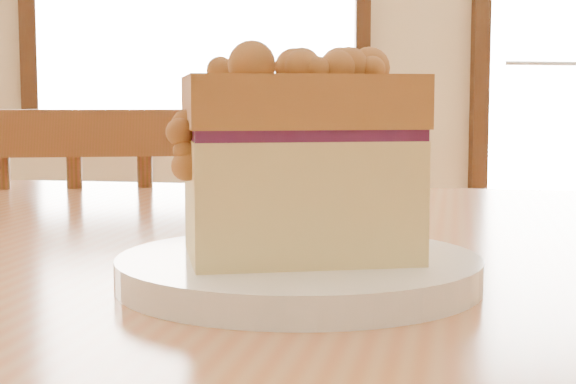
{
  "coord_description": "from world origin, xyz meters",
  "views": [
    {
      "loc": [
        -0.16,
        -0.52,
        0.85
      ],
      "look_at": [
        -0.06,
        -0.01,
        0.8
      ],
      "focal_mm": 55.0,
      "sensor_mm": 36.0,
      "label": 1
    }
  ],
  "objects": [
    {
      "name": "entry_door",
      "position": [
        2.3,
        3.98,
        1.2
      ],
      "size": [
        1.08,
        0.06,
        2.29
      ],
      "color": "white",
      "rests_on": "ground"
    },
    {
      "name": "cafe_table_main",
      "position": [
        -0.06,
        0.09,
        0.66
      ],
      "size": [
        1.58,
        1.34,
        0.75
      ],
      "rotation": [
        0.0,
        0.0,
        -0.39
      ],
      "color": "#A77041",
      "rests_on": "ground"
    },
    {
      "name": "plate",
      "position": [
        -0.06,
        -0.04,
        0.76
      ],
      "size": [
        0.2,
        0.2,
        0.02
      ],
      "color": "white",
      "rests_on": "cafe_table_main"
    },
    {
      "name": "cake_slice",
      "position": [
        -0.06,
        -0.04,
        0.82
      ],
      "size": [
        0.14,
        0.1,
        0.12
      ],
      "rotation": [
        0.0,
        0.0,
        -0.03
      ],
      "color": "#DCB67C",
      "rests_on": "plate"
    }
  ]
}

